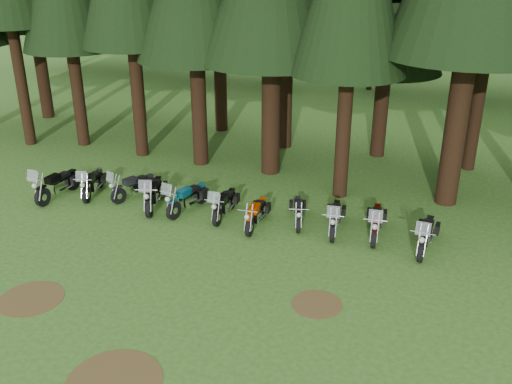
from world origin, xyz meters
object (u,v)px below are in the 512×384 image
motorcycle_6 (256,215)px  motorcycle_7 (298,212)px  motorcycle_4 (187,199)px  motorcycle_5 (224,205)px  motorcycle_9 (376,223)px  motorcycle_10 (426,236)px  motorcycle_0 (57,185)px  motorcycle_8 (335,219)px  motorcycle_3 (154,194)px  motorcycle_1 (93,184)px  motorcycle_2 (134,187)px

motorcycle_6 → motorcycle_7: size_ratio=1.10×
motorcycle_4 → motorcycle_5: motorcycle_4 is taller
motorcycle_9 → motorcycle_5: bearing=177.8°
motorcycle_9 → motorcycle_10: (1.65, -0.39, 0.01)m
motorcycle_4 → motorcycle_7: (4.07, 0.47, -0.08)m
motorcycle_5 → motorcycle_0: bearing=-177.7°
motorcycle_8 → motorcycle_10: bearing=-13.6°
motorcycle_3 → motorcycle_6: bearing=-20.3°
motorcycle_4 → motorcycle_6: size_ratio=1.09×
motorcycle_0 → motorcycle_9: size_ratio=1.06×
motorcycle_0 → motorcycle_8: (10.67, 0.93, -0.04)m
motorcycle_3 → motorcycle_7: size_ratio=1.26×
motorcycle_5 → motorcycle_9: 5.35m
motorcycle_1 → motorcycle_7: (8.20, 0.41, -0.05)m
motorcycle_2 → motorcycle_6: (5.27, -0.66, -0.01)m
motorcycle_0 → motorcycle_7: (9.32, 1.11, -0.10)m
motorcycle_8 → motorcycle_9: size_ratio=0.97×
motorcycle_4 → motorcycle_9: (6.79, 0.41, -0.00)m
motorcycle_3 → motorcycle_1: bearing=158.2°
motorcycle_0 → motorcycle_2: size_ratio=1.17×
motorcycle_1 → motorcycle_6: (6.92, -0.34, -0.02)m
motorcycle_9 → motorcycle_0: bearing=178.8°
motorcycle_2 → motorcycle_9: size_ratio=0.91×
motorcycle_3 → motorcycle_10: 9.77m
motorcycle_0 → motorcycle_9: 12.08m
motorcycle_5 → motorcycle_1: bearing=176.3°
motorcycle_0 → motorcycle_8: bearing=7.7°
motorcycle_0 → motorcycle_7: 9.39m
motorcycle_9 → motorcycle_10: size_ratio=0.99×
motorcycle_1 → motorcycle_2: bearing=-4.9°
motorcycle_8 → motorcycle_4: bearing=174.7°
motorcycle_2 → motorcycle_4: (2.48, -0.38, 0.04)m
motorcycle_0 → motorcycle_3: bearing=10.2°
motorcycle_3 → motorcycle_0: bearing=169.4°
motorcycle_5 → motorcycle_10: size_ratio=0.95×
motorcycle_2 → motorcycle_3: bearing=-2.3°
motorcycle_6 → motorcycle_8: size_ratio=0.95×
motorcycle_0 → motorcycle_1: 1.32m
motorcycle_2 → motorcycle_3: 1.26m
motorcycle_7 → motorcycle_9: size_ratio=0.84×
motorcycle_10 → motorcycle_0: bearing=-174.1°
motorcycle_3 → motorcycle_9: 8.14m
motorcycle_3 → motorcycle_4: (1.33, 0.12, -0.03)m
motorcycle_10 → motorcycle_5: bearing=-177.0°
motorcycle_6 → motorcycle_9: bearing=6.6°
motorcycle_6 → motorcycle_7: motorcycle_6 is taller
motorcycle_10 → motorcycle_2: bearing=-178.7°
motorcycle_0 → motorcycle_6: (8.04, 0.36, -0.07)m
motorcycle_1 → motorcycle_3: bearing=-19.7°
motorcycle_4 → motorcycle_6: motorcycle_4 is taller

